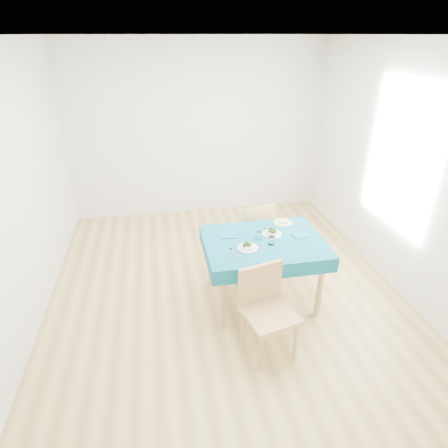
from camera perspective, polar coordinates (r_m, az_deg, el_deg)
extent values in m
cube|color=olive|center=(4.55, 0.00, -9.70)|extent=(4.00, 4.50, 0.02)
cube|color=silver|center=(6.02, -4.10, 13.92)|extent=(4.00, 0.02, 2.70)
cube|color=silver|center=(2.02, 12.46, -16.06)|extent=(4.00, 0.02, 2.70)
cube|color=silver|center=(4.05, -29.09, 3.92)|extent=(0.02, 4.50, 2.70)
cube|color=silver|center=(4.67, 25.10, 7.56)|extent=(0.02, 4.50, 2.70)
cube|color=white|center=(3.64, 0.00, 26.89)|extent=(4.00, 4.50, 0.02)
cube|color=#094F65|center=(4.17, 5.84, -7.07)|extent=(1.25, 0.95, 0.76)
cube|color=tan|center=(3.44, 7.10, -12.05)|extent=(0.54, 0.57, 1.10)
cube|color=tan|center=(4.80, 4.03, 0.42)|extent=(0.58, 0.61, 1.13)
cube|color=silver|center=(3.74, 1.50, -4.37)|extent=(0.05, 0.19, 0.00)
cube|color=silver|center=(3.84, 5.87, -3.62)|extent=(0.11, 0.21, 0.00)
cube|color=silver|center=(4.14, 6.28, -1.21)|extent=(0.07, 0.18, 0.00)
cube|color=silver|center=(4.15, 11.03, -1.55)|extent=(0.02, 0.20, 0.00)
cube|color=#0D596F|center=(4.04, 0.70, -1.78)|extent=(0.18, 0.13, 0.01)
cube|color=#0D596F|center=(4.13, 11.64, -1.70)|extent=(0.19, 0.15, 0.01)
cylinder|color=white|center=(3.98, 5.26, -1.75)|extent=(0.07, 0.07, 0.09)
cylinder|color=white|center=(3.90, 7.24, -2.51)|extent=(0.07, 0.07, 0.09)
cylinder|color=#C1DA6A|center=(4.37, 8.98, 0.21)|extent=(0.22, 0.22, 0.01)
cube|color=beige|center=(4.36, 8.99, 0.36)|extent=(0.10, 0.10, 0.01)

